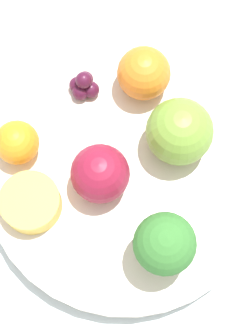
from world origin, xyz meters
The scene contains 10 objects.
ground_plane centered at (0.00, 0.00, 0.00)m, with size 6.00×6.00×0.00m, color gray.
table_surface centered at (0.00, 0.00, 0.01)m, with size 1.20×1.20×0.02m.
bowl centered at (0.00, 0.00, 0.03)m, with size 0.24×0.24×0.03m.
broccoli centered at (-0.05, 0.06, 0.08)m, with size 0.05×0.05×0.06m.
apple_red centered at (-0.03, -0.04, 0.07)m, with size 0.06×0.06×0.06m.
apple_green centered at (0.02, 0.02, 0.07)m, with size 0.05×0.05×0.05m.
orange_front centered at (0.09, 0.01, 0.06)m, with size 0.04×0.04×0.04m.
orange_back centered at (0.01, -0.08, 0.07)m, with size 0.05×0.05×0.05m.
grape_cluster centered at (0.06, -0.06, 0.06)m, with size 0.03×0.03×0.03m.
small_cup centered at (0.07, 0.05, 0.06)m, with size 0.05×0.05×0.02m.
Camera 1 is at (-0.04, 0.14, 0.51)m, focal length 60.00 mm.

